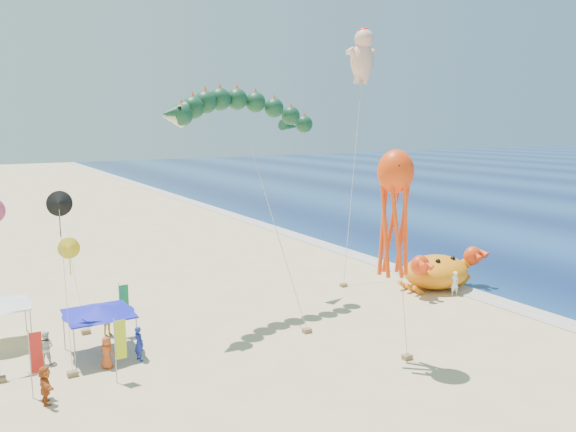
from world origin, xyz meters
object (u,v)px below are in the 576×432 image
(dragon_kite, at_px, (241,116))
(octopus_kite, at_px, (395,204))
(crab_inflatable, at_px, (437,271))
(canopy_blue, at_px, (98,310))
(cherub_kite, at_px, (363,55))

(dragon_kite, relative_size, octopus_kite, 1.27)
(octopus_kite, bearing_deg, crab_inflatable, 35.21)
(octopus_kite, height_order, canopy_blue, octopus_kite)
(crab_inflatable, bearing_deg, octopus_kite, -144.79)
(crab_inflatable, bearing_deg, dragon_kite, 169.80)
(dragon_kite, bearing_deg, cherub_kite, 20.05)
(crab_inflatable, distance_m, canopy_blue, 24.41)
(dragon_kite, xyz_separation_m, canopy_blue, (-9.64, -2.30, -10.18))
(crab_inflatable, bearing_deg, canopy_blue, 179.16)
(dragon_kite, relative_size, canopy_blue, 3.79)
(octopus_kite, relative_size, canopy_blue, 2.98)
(dragon_kite, relative_size, cherub_kite, 0.71)
(crab_inflatable, height_order, dragon_kite, dragon_kite)
(cherub_kite, distance_m, canopy_blue, 28.25)
(octopus_kite, bearing_deg, canopy_blue, 145.78)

